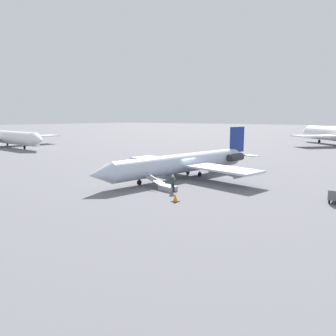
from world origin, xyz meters
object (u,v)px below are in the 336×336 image
object	(u,v)px
airplane_main	(187,162)
passenger	(173,182)
luggage_cart	(336,198)
boarding_stairs	(165,186)
airplane_far_center	(5,137)

from	to	relation	value
airplane_main	passenger	size ratio (longest dim) A/B	15.12
passenger	luggage_cart	bearing A→B (deg)	-149.19
airplane_main	boarding_stairs	distance (m)	8.10
airplane_main	luggage_cart	xyz separation A→B (m)	(2.55, 17.58, -1.35)
luggage_cart	airplane_far_center	bearing A→B (deg)	-98.63
airplane_far_center	boarding_stairs	size ratio (longest dim) A/B	9.23
boarding_stairs	passenger	xyz separation A→B (m)	(0.29, 1.23, 0.64)
boarding_stairs	airplane_main	bearing A→B (deg)	-62.36
airplane_main	passenger	xyz separation A→B (m)	(7.88, 3.66, -0.81)
airplane_far_center	boarding_stairs	world-z (taller)	airplane_far_center
passenger	luggage_cart	size ratio (longest dim) A/B	0.78
luggage_cart	airplane_main	bearing A→B (deg)	-99.82
airplane_main	airplane_far_center	size ratio (longest dim) A/B	0.69
airplane_far_center	boarding_stairs	xyz separation A→B (m)	(14.77, 63.26, -2.15)
airplane_far_center	luggage_cart	bearing A→B (deg)	-3.05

